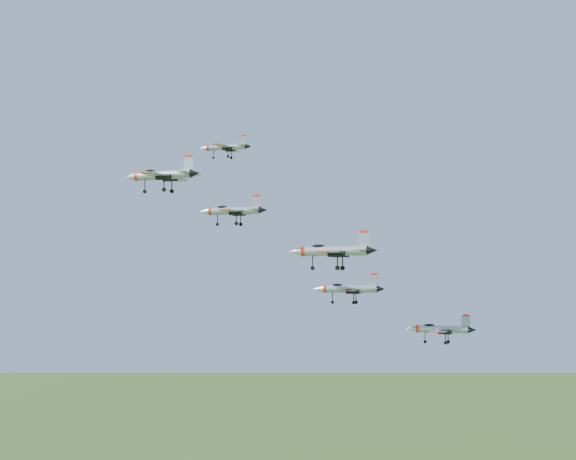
% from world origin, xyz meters
% --- Properties ---
extents(jet_lead, '(10.41, 8.74, 2.79)m').
position_xyz_m(jet_lead, '(-16.55, 11.94, 140.15)').
color(jet_lead, '#A1A5AE').
extents(jet_left_high, '(12.17, 10.18, 3.26)m').
position_xyz_m(jet_left_high, '(-7.34, -1.48, 126.71)').
color(jet_left_high, '#A1A5AE').
extents(jet_right_high, '(12.91, 10.67, 3.45)m').
position_xyz_m(jet_right_high, '(-9.99, -18.60, 130.83)').
color(jet_right_high, '#A1A5AE').
extents(jet_left_low, '(11.68, 9.81, 3.13)m').
position_xyz_m(jet_left_low, '(12.24, 1.47, 113.69)').
color(jet_left_low, '#A1A5AE').
extents(jet_right_low, '(13.61, 11.26, 3.64)m').
position_xyz_m(jet_right_low, '(14.22, -10.24, 119.34)').
color(jet_right_low, '#A1A5AE').
extents(jet_trail, '(10.51, 8.66, 2.81)m').
position_xyz_m(jet_trail, '(27.71, -0.88, 107.82)').
color(jet_trail, '#A1A5AE').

